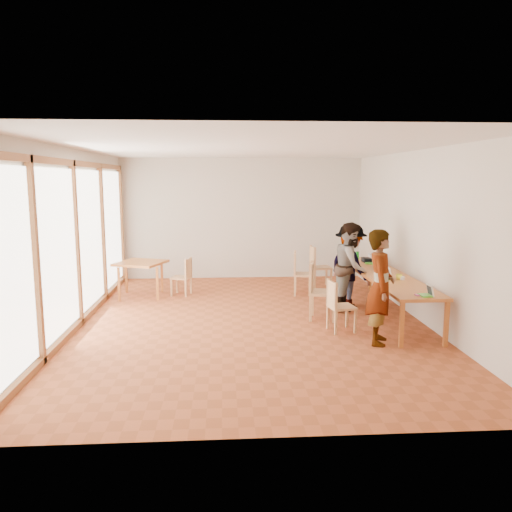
# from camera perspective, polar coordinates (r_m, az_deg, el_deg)

# --- Properties ---
(ground) EXTENTS (8.00, 8.00, 0.00)m
(ground) POSITION_cam_1_polar(r_m,az_deg,el_deg) (8.87, -0.60, -7.50)
(ground) COLOR #A34C27
(ground) RESTS_ON ground
(wall_back) EXTENTS (6.00, 0.10, 3.00)m
(wall_back) POSITION_cam_1_polar(r_m,az_deg,el_deg) (12.55, -1.62, 4.29)
(wall_back) COLOR beige
(wall_back) RESTS_ON ground
(wall_front) EXTENTS (6.00, 0.10, 3.00)m
(wall_front) POSITION_cam_1_polar(r_m,az_deg,el_deg) (4.64, 2.09, -3.59)
(wall_front) COLOR beige
(wall_front) RESTS_ON ground
(wall_right) EXTENTS (0.10, 8.00, 3.00)m
(wall_right) POSITION_cam_1_polar(r_m,az_deg,el_deg) (9.24, 18.33, 2.20)
(wall_right) COLOR beige
(wall_right) RESTS_ON ground
(window_wall) EXTENTS (0.10, 8.00, 3.00)m
(window_wall) POSITION_cam_1_polar(r_m,az_deg,el_deg) (8.92, -19.98, 1.89)
(window_wall) COLOR white
(window_wall) RESTS_ON ground
(ceiling) EXTENTS (6.00, 8.00, 0.04)m
(ceiling) POSITION_cam_1_polar(r_m,az_deg,el_deg) (8.53, -0.63, 12.36)
(ceiling) COLOR white
(ceiling) RESTS_ON wall_back
(communal_table) EXTENTS (0.80, 4.00, 0.75)m
(communal_table) POSITION_cam_1_polar(r_m,az_deg,el_deg) (9.58, 14.37, -2.24)
(communal_table) COLOR #B35F27
(communal_table) RESTS_ON ground
(side_table) EXTENTS (0.90, 0.90, 0.75)m
(side_table) POSITION_cam_1_polar(r_m,az_deg,el_deg) (10.87, -13.03, -1.06)
(side_table) COLOR #B35F27
(side_table) RESTS_ON ground
(chair_near) EXTENTS (0.46, 0.46, 0.46)m
(chair_near) POSITION_cam_1_polar(r_m,az_deg,el_deg) (8.30, 9.21, -5.03)
(chair_near) COLOR #DEAA6F
(chair_near) RESTS_ON ground
(chair_mid) EXTENTS (0.58, 0.58, 0.55)m
(chair_mid) POSITION_cam_1_polar(r_m,az_deg,el_deg) (8.96, 7.00, -3.26)
(chair_mid) COLOR #DEAA6F
(chair_mid) RESTS_ON ground
(chair_far) EXTENTS (0.50, 0.50, 0.50)m
(chair_far) POSITION_cam_1_polar(r_m,az_deg,el_deg) (10.82, 4.96, -1.44)
(chair_far) COLOR #DEAA6F
(chair_far) RESTS_ON ground
(chair_empty) EXTENTS (0.48, 0.48, 0.51)m
(chair_empty) POSITION_cam_1_polar(r_m,az_deg,el_deg) (11.61, 6.95, -0.71)
(chair_empty) COLOR #DEAA6F
(chair_empty) RESTS_ON ground
(chair_spare) EXTENTS (0.47, 0.47, 0.43)m
(chair_spare) POSITION_cam_1_polar(r_m,az_deg,el_deg) (10.83, -8.14, -1.89)
(chair_spare) COLOR #DEAA6F
(chair_spare) RESTS_ON ground
(person_near) EXTENTS (0.59, 0.73, 1.75)m
(person_near) POSITION_cam_1_polar(r_m,az_deg,el_deg) (7.77, 14.02, -3.46)
(person_near) COLOR gray
(person_near) RESTS_ON ground
(person_mid) EXTENTS (0.92, 1.01, 1.68)m
(person_mid) POSITION_cam_1_polar(r_m,az_deg,el_deg) (9.68, 10.81, -1.17)
(person_mid) COLOR gray
(person_mid) RESTS_ON ground
(person_far) EXTENTS (0.99, 1.21, 1.63)m
(person_far) POSITION_cam_1_polar(r_m,az_deg,el_deg) (9.86, 10.71, -1.12)
(person_far) COLOR gray
(person_far) RESTS_ON ground
(laptop_near) EXTENTS (0.19, 0.22, 0.18)m
(laptop_near) POSITION_cam_1_polar(r_m,az_deg,el_deg) (7.94, 19.02, -4.00)
(laptop_near) COLOR #54C933
(laptop_near) RESTS_ON communal_table
(laptop_mid) EXTENTS (0.25, 0.27, 0.20)m
(laptop_mid) POSITION_cam_1_polar(r_m,az_deg,el_deg) (9.08, 14.76, -2.18)
(laptop_mid) COLOR #54C933
(laptop_mid) RESTS_ON communal_table
(laptop_far) EXTENTS (0.24, 0.26, 0.19)m
(laptop_far) POSITION_cam_1_polar(r_m,az_deg,el_deg) (10.62, 13.01, -0.57)
(laptop_far) COLOR #54C933
(laptop_far) RESTS_ON communal_table
(yellow_mug) EXTENTS (0.13, 0.13, 0.09)m
(yellow_mug) POSITION_cam_1_polar(r_m,az_deg,el_deg) (9.09, 16.03, -2.30)
(yellow_mug) COLOR #F7FA34
(yellow_mug) RESTS_ON communal_table
(green_bottle) EXTENTS (0.07, 0.07, 0.28)m
(green_bottle) POSITION_cam_1_polar(r_m,az_deg,el_deg) (10.38, 11.49, -0.24)
(green_bottle) COLOR #137D15
(green_bottle) RESTS_ON communal_table
(clear_glass) EXTENTS (0.07, 0.07, 0.09)m
(clear_glass) POSITION_cam_1_polar(r_m,az_deg,el_deg) (11.40, 12.86, 0.03)
(clear_glass) COLOR silver
(clear_glass) RESTS_ON communal_table
(condiment_cup) EXTENTS (0.08, 0.08, 0.06)m
(condiment_cup) POSITION_cam_1_polar(r_m,az_deg,el_deg) (9.06, 16.41, -2.44)
(condiment_cup) COLOR white
(condiment_cup) RESTS_ON communal_table
(pink_phone) EXTENTS (0.05, 0.10, 0.01)m
(pink_phone) POSITION_cam_1_polar(r_m,az_deg,el_deg) (7.93, 17.94, -4.27)
(pink_phone) COLOR #C33581
(pink_phone) RESTS_ON communal_table
(black_pouch) EXTENTS (0.16, 0.26, 0.09)m
(black_pouch) POSITION_cam_1_polar(r_m,az_deg,el_deg) (10.79, 12.52, -0.45)
(black_pouch) COLOR black
(black_pouch) RESTS_ON communal_table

